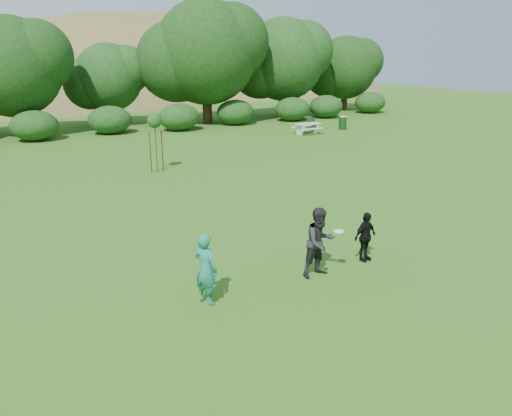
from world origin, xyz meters
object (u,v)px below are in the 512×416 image
Objects in this scene: trash_can_near at (311,124)px; picnic_table at (307,127)px; trash_can_lidded at (343,122)px; player_black at (365,237)px; player_teal at (206,269)px; sapling at (155,122)px; player_grey at (320,242)px.

picnic_table is at bearing -132.93° from trash_can_near.
trash_can_lidded is (2.16, -1.10, 0.09)m from trash_can_near.
player_black reaches higher than trash_can_near.
player_teal is 4.91m from player_black.
player_teal is at bearing -131.30° from trash_can_near.
player_teal is 28.32m from trash_can_lidded.
sapling is (-14.69, -7.37, 1.97)m from trash_can_near.
player_grey reaches higher than trash_can_near.
trash_can_near is at bearing 48.97° from player_black.
trash_can_lidded is (20.39, 19.65, -0.32)m from player_teal.
sapling is at bearing -159.57° from trash_can_lidded.
player_teal reaches higher than player_black.
player_teal is at bearing 175.37° from player_grey.
player_black is 22.62m from picnic_table.
picnic_table is 1.71× the size of trash_can_lidded.
trash_can_lidded is (17.19, 19.77, -0.39)m from player_grey.
sapling is 1.58× the size of picnic_table.
trash_can_lidded is (3.55, 0.39, 0.02)m from picnic_table.
player_grey is at bearing -125.16° from picnic_table.
picnic_table is at bearing 49.89° from player_black.
trash_can_near is (18.23, 20.75, -0.42)m from player_teal.
trash_can_lidded is (16.85, 6.28, -1.88)m from sapling.
player_grey is 26.20m from trash_can_lidded.
player_teal is 0.93× the size of player_grey.
trash_can_near is at bearing 47.07° from picnic_table.
picnic_table is (-1.39, -1.49, 0.07)m from trash_can_near.
player_teal is 1.92× the size of trash_can_near.
player_teal is at bearing -104.84° from sapling.
sapling is 14.66m from picnic_table.
sapling reaches higher than picnic_table.
player_grey is at bearing -114.74° from player_teal.
player_grey is 1.77× the size of trash_can_lidded.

